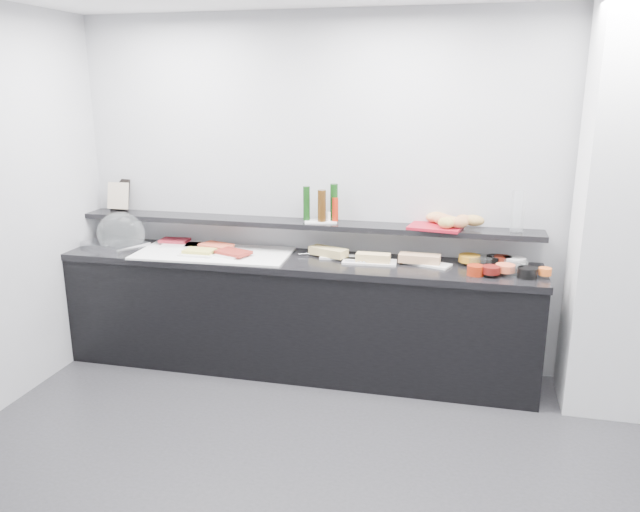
% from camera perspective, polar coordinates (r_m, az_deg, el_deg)
% --- Properties ---
extents(back_wall, '(5.00, 0.02, 2.70)m').
position_cam_1_polar(back_wall, '(4.77, 6.84, 5.43)').
color(back_wall, '#AAACB1').
rests_on(back_wall, ground).
extents(column, '(0.50, 0.50, 2.70)m').
position_cam_1_polar(column, '(4.50, 25.65, 3.45)').
color(column, white).
rests_on(column, ground).
extents(buffet_cabinet, '(3.60, 0.60, 0.85)m').
position_cam_1_polar(buffet_cabinet, '(4.86, -2.20, -5.62)').
color(buffet_cabinet, black).
rests_on(buffet_cabinet, ground).
extents(counter_top, '(3.62, 0.62, 0.05)m').
position_cam_1_polar(counter_top, '(4.71, -2.25, -0.51)').
color(counter_top, black).
rests_on(counter_top, buffet_cabinet).
extents(wall_shelf, '(3.60, 0.25, 0.04)m').
position_cam_1_polar(wall_shelf, '(4.82, -1.73, 2.97)').
color(wall_shelf, black).
rests_on(wall_shelf, back_wall).
extents(cloche_base, '(0.57, 0.48, 0.04)m').
position_cam_1_polar(cloche_base, '(5.31, -18.22, 1.04)').
color(cloche_base, silver).
rests_on(cloche_base, counter_top).
extents(cloche_dome, '(0.43, 0.34, 0.34)m').
position_cam_1_polar(cloche_dome, '(5.21, -17.73, 2.00)').
color(cloche_dome, silver).
rests_on(cloche_dome, cloche_base).
extents(linen_runner, '(1.21, 0.62, 0.01)m').
position_cam_1_polar(linen_runner, '(4.89, -9.72, 0.25)').
color(linen_runner, white).
rests_on(linen_runner, counter_top).
extents(platter_meat_a, '(0.35, 0.28, 0.01)m').
position_cam_1_polar(platter_meat_a, '(5.15, -12.57, 1.04)').
color(platter_meat_a, silver).
rests_on(platter_meat_a, linen_runner).
extents(food_meat_a, '(0.23, 0.15, 0.02)m').
position_cam_1_polar(food_meat_a, '(5.22, -13.15, 1.40)').
color(food_meat_a, maroon).
rests_on(food_meat_a, platter_meat_a).
extents(platter_salmon, '(0.31, 0.24, 0.01)m').
position_cam_1_polar(platter_salmon, '(5.08, -10.69, 0.94)').
color(platter_salmon, silver).
rests_on(platter_salmon, linen_runner).
extents(food_salmon, '(0.28, 0.22, 0.02)m').
position_cam_1_polar(food_salmon, '(4.99, -9.48, 0.97)').
color(food_salmon, '#EF5030').
rests_on(food_salmon, platter_salmon).
extents(platter_cheese, '(0.27, 0.18, 0.01)m').
position_cam_1_polar(platter_cheese, '(4.83, -11.05, 0.20)').
color(platter_cheese, white).
rests_on(platter_cheese, linen_runner).
extents(food_cheese, '(0.23, 0.15, 0.02)m').
position_cam_1_polar(food_cheese, '(4.85, -10.97, 0.47)').
color(food_cheese, '#DCD055').
rests_on(food_cheese, platter_cheese).
extents(platter_meat_b, '(0.30, 0.25, 0.01)m').
position_cam_1_polar(platter_meat_b, '(4.79, -8.44, 0.18)').
color(platter_meat_b, white).
rests_on(platter_meat_b, linen_runner).
extents(food_meat_b, '(0.29, 0.24, 0.02)m').
position_cam_1_polar(food_meat_b, '(4.76, -7.92, 0.34)').
color(food_meat_b, maroon).
rests_on(food_meat_b, platter_meat_b).
extents(sandwich_plate_left, '(0.32, 0.16, 0.01)m').
position_cam_1_polar(sandwich_plate_left, '(4.71, 1.88, -0.11)').
color(sandwich_plate_left, white).
rests_on(sandwich_plate_left, counter_top).
extents(sandwich_food_left, '(0.32, 0.22, 0.06)m').
position_cam_1_polar(sandwich_food_left, '(4.72, 0.77, 0.40)').
color(sandwich_food_left, tan).
rests_on(sandwich_food_left, sandwich_plate_left).
extents(tongs_left, '(0.16, 0.05, 0.01)m').
position_cam_1_polar(tongs_left, '(4.76, -1.05, 0.21)').
color(tongs_left, '#B6B7BD').
rests_on(tongs_left, sandwich_plate_left).
extents(sandwich_plate_mid, '(0.40, 0.19, 0.01)m').
position_cam_1_polar(sandwich_plate_mid, '(4.59, 4.55, -0.54)').
color(sandwich_plate_mid, silver).
rests_on(sandwich_plate_mid, counter_top).
extents(sandwich_food_mid, '(0.25, 0.10, 0.06)m').
position_cam_1_polar(sandwich_food_mid, '(4.57, 4.88, -0.14)').
color(sandwich_food_mid, '#D8B571').
rests_on(sandwich_food_mid, sandwich_plate_mid).
extents(tongs_mid, '(0.16, 0.02, 0.01)m').
position_cam_1_polar(tongs_mid, '(4.56, 3.28, -0.51)').
color(tongs_mid, silver).
rests_on(tongs_mid, sandwich_plate_mid).
extents(sandwich_plate_right, '(0.36, 0.24, 0.01)m').
position_cam_1_polar(sandwich_plate_right, '(4.60, 9.80, -0.71)').
color(sandwich_plate_right, white).
rests_on(sandwich_plate_right, counter_top).
extents(sandwich_food_right, '(0.30, 0.12, 0.06)m').
position_cam_1_polar(sandwich_food_right, '(4.59, 9.09, -0.22)').
color(sandwich_food_right, tan).
rests_on(sandwich_food_right, sandwich_plate_right).
extents(tongs_right, '(0.16, 0.02, 0.01)m').
position_cam_1_polar(tongs_right, '(4.56, 9.92, -0.71)').
color(tongs_right, silver).
rests_on(tongs_right, sandwich_plate_right).
extents(bowl_glass_fruit, '(0.22, 0.22, 0.07)m').
position_cam_1_polar(bowl_glass_fruit, '(4.64, 14.37, -0.48)').
color(bowl_glass_fruit, white).
rests_on(bowl_glass_fruit, counter_top).
extents(fill_glass_fruit, '(0.17, 0.17, 0.05)m').
position_cam_1_polar(fill_glass_fruit, '(4.66, 13.50, -0.20)').
color(fill_glass_fruit, orange).
rests_on(fill_glass_fruit, bowl_glass_fruit).
extents(bowl_black_jam, '(0.15, 0.15, 0.07)m').
position_cam_1_polar(bowl_black_jam, '(4.69, 15.76, -0.41)').
color(bowl_black_jam, black).
rests_on(bowl_black_jam, counter_top).
extents(fill_black_jam, '(0.16, 0.16, 0.05)m').
position_cam_1_polar(fill_black_jam, '(4.68, 16.36, -0.33)').
color(fill_black_jam, '#631A0E').
rests_on(fill_black_jam, bowl_black_jam).
extents(bowl_glass_cream, '(0.17, 0.17, 0.07)m').
position_cam_1_polar(bowl_glass_cream, '(4.61, 17.48, -0.80)').
color(bowl_glass_cream, white).
rests_on(bowl_glass_cream, counter_top).
extents(fill_glass_cream, '(0.17, 0.17, 0.05)m').
position_cam_1_polar(fill_glass_cream, '(4.67, 17.38, -0.45)').
color(fill_glass_cream, white).
rests_on(fill_glass_cream, bowl_glass_cream).
extents(bowl_red_jam, '(0.15, 0.15, 0.07)m').
position_cam_1_polar(bowl_red_jam, '(4.41, 14.03, -1.28)').
color(bowl_red_jam, '#9B250E').
rests_on(bowl_red_jam, counter_top).
extents(fill_red_jam, '(0.13, 0.13, 0.05)m').
position_cam_1_polar(fill_red_jam, '(4.40, 15.37, -1.23)').
color(fill_red_jam, '#550F0C').
rests_on(fill_red_jam, bowl_red_jam).
extents(bowl_glass_salmon, '(0.17, 0.17, 0.07)m').
position_cam_1_polar(bowl_glass_salmon, '(4.49, 17.20, -1.22)').
color(bowl_glass_salmon, silver).
rests_on(bowl_glass_salmon, counter_top).
extents(fill_glass_salmon, '(0.15, 0.15, 0.05)m').
position_cam_1_polar(fill_glass_salmon, '(4.47, 16.58, -1.06)').
color(fill_glass_salmon, '#EB6139').
rests_on(fill_glass_salmon, bowl_glass_salmon).
extents(bowl_black_fruit, '(0.17, 0.17, 0.07)m').
position_cam_1_polar(bowl_black_fruit, '(4.45, 18.42, -1.46)').
color(bowl_black_fruit, black).
rests_on(bowl_black_fruit, counter_top).
extents(fill_black_fruit, '(0.10, 0.10, 0.05)m').
position_cam_1_polar(fill_black_fruit, '(4.47, 19.88, -1.34)').
color(fill_black_fruit, orange).
rests_on(fill_black_fruit, bowl_black_fruit).
extents(framed_print, '(0.20, 0.11, 0.26)m').
position_cam_1_polar(framed_print, '(5.52, -17.82, 5.40)').
color(framed_print, black).
rests_on(framed_print, wall_shelf).
extents(print_art, '(0.19, 0.05, 0.22)m').
position_cam_1_polar(print_art, '(5.45, -17.98, 5.27)').
color(print_art, '#C8AB90').
rests_on(print_art, framed_print).
extents(condiment_tray, '(0.27, 0.21, 0.01)m').
position_cam_1_polar(condiment_tray, '(4.78, 0.06, 3.19)').
color(condiment_tray, white).
rests_on(condiment_tray, wall_shelf).
extents(bottle_green_a, '(0.06, 0.06, 0.26)m').
position_cam_1_polar(bottle_green_a, '(4.77, -1.24, 4.84)').
color(bottle_green_a, '#0F360E').
rests_on(bottle_green_a, condiment_tray).
extents(bottle_brown, '(0.08, 0.08, 0.24)m').
position_cam_1_polar(bottle_brown, '(4.72, 0.17, 4.61)').
color(bottle_brown, '#3E250B').
rests_on(bottle_brown, condiment_tray).
extents(bottle_green_b, '(0.07, 0.07, 0.28)m').
position_cam_1_polar(bottle_green_b, '(4.76, 1.28, 4.94)').
color(bottle_green_b, '#0F380F').
rests_on(bottle_green_b, condiment_tray).
extents(bottle_hot, '(0.05, 0.05, 0.18)m').
position_cam_1_polar(bottle_hot, '(4.74, 1.40, 4.28)').
color(bottle_hot, '#AD220C').
rests_on(bottle_hot, condiment_tray).
extents(shaker_salt, '(0.04, 0.04, 0.07)m').
position_cam_1_polar(shaker_salt, '(4.75, 0.78, 3.63)').
color(shaker_salt, white).
rests_on(shaker_salt, condiment_tray).
extents(shaker_pepper, '(0.03, 0.03, 0.07)m').
position_cam_1_polar(shaker_pepper, '(4.76, 1.32, 3.64)').
color(shaker_pepper, silver).
rests_on(shaker_pepper, condiment_tray).
extents(bread_tray, '(0.41, 0.32, 0.02)m').
position_cam_1_polar(bread_tray, '(4.64, 10.50, 2.62)').
color(bread_tray, maroon).
rests_on(bread_tray, wall_shelf).
extents(bread_roll_nw, '(0.18, 0.14, 0.08)m').
position_cam_1_polar(bread_roll_nw, '(4.74, 10.56, 3.51)').
color(bread_roll_nw, tan).
rests_on(bread_roll_nw, bread_tray).
extents(bread_roll_n, '(0.14, 0.11, 0.08)m').
position_cam_1_polar(bread_roll_n, '(4.69, 11.06, 3.36)').
color(bread_roll_n, '#C37D4A').
rests_on(bread_roll_n, bread_tray).
extents(bread_roll_ne, '(0.18, 0.14, 0.08)m').
position_cam_1_polar(bread_roll_ne, '(4.68, 13.87, 3.18)').
color(bread_roll_ne, '#AD8242').
rests_on(bread_roll_ne, bread_tray).
extents(bread_roll_sw, '(0.13, 0.11, 0.08)m').
position_cam_1_polar(bread_roll_sw, '(4.55, 11.44, 2.98)').
color(bread_roll_sw, '#B69845').
rests_on(bread_roll_sw, bread_tray).
extents(bread_roll_s, '(0.15, 0.12, 0.08)m').
position_cam_1_polar(bread_roll_s, '(4.58, 12.63, 3.00)').
color(bread_roll_s, '#AE7042').
rests_on(bread_roll_s, bread_tray).
extents(bread_roll_se, '(0.17, 0.14, 0.08)m').
position_cam_1_polar(bread_roll_se, '(4.59, 11.99, 3.07)').
color(bread_roll_se, '#BF8C48').
rests_on(bread_roll_se, bread_tray).
extents(bread_roll_midw, '(0.14, 0.11, 0.08)m').
position_cam_1_polar(bread_roll_midw, '(4.64, 11.50, 3.21)').
color(bread_roll_midw, '#BB7247').
rests_on(bread_roll_midw, bread_tray).
extents(bread_roll_mide, '(0.12, 0.08, 0.08)m').
position_cam_1_polar(bread_roll_mide, '(4.68, 12.97, 3.23)').
color(bread_roll_mide, '#B97746').
rests_on(bread_roll_mide, bread_tray).
extents(carafe, '(0.11, 0.11, 0.30)m').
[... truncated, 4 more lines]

